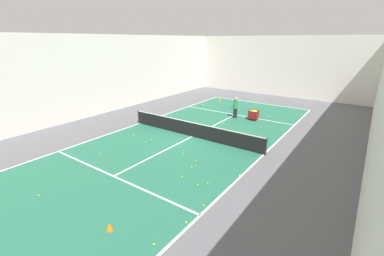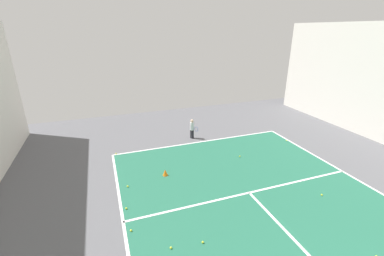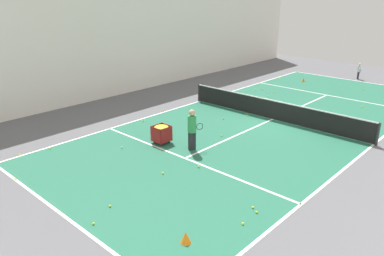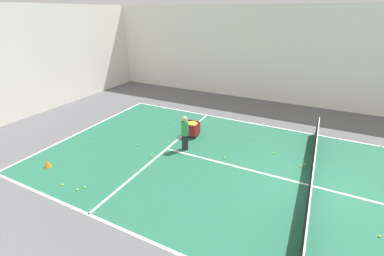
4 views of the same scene
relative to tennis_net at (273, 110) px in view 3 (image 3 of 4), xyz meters
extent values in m
plane|color=#5B5B60|center=(0.00, 0.00, -0.51)|extent=(35.85, 35.85, 0.00)
cube|color=#23664C|center=(0.00, 0.00, -0.51)|extent=(9.57, 22.71, 0.00)
cube|color=white|center=(0.00, -11.35, -0.50)|extent=(9.57, 0.10, 0.00)
cube|color=white|center=(0.00, 11.35, -0.50)|extent=(9.57, 0.10, 0.00)
cube|color=white|center=(-4.79, 0.00, -0.50)|extent=(0.10, 22.71, 0.00)
cube|color=white|center=(4.79, 0.00, -0.50)|extent=(0.10, 22.71, 0.00)
cube|color=white|center=(0.00, -6.24, -0.50)|extent=(9.57, 0.10, 0.00)
cube|color=white|center=(0.00, 6.24, -0.50)|extent=(9.57, 0.10, 0.00)
cube|color=white|center=(0.00, 0.00, -0.50)|extent=(0.10, 12.49, 0.00)
cube|color=silver|center=(9.43, 0.00, 2.67)|extent=(0.15, 32.15, 6.35)
cylinder|color=#2D2D33|center=(-4.89, 0.00, -0.02)|extent=(0.10, 0.10, 0.98)
cylinder|color=#2D2D33|center=(4.89, 0.00, -0.02)|extent=(0.10, 0.10, 0.98)
cube|color=black|center=(0.00, 0.00, -0.03)|extent=(9.67, 0.03, 0.91)
cube|color=white|center=(0.00, 0.00, 0.45)|extent=(9.67, 0.04, 0.05)
cube|color=black|center=(0.29, -12.03, -0.25)|extent=(0.18, 0.21, 0.52)
cylinder|color=silver|center=(0.29, -12.03, 0.24)|extent=(0.31, 0.31, 0.46)
sphere|color=beige|center=(0.29, -12.03, 0.56)|extent=(0.17, 0.17, 0.17)
torus|color=#2D478C|center=(0.12, -11.78, 0.13)|extent=(0.14, 0.27, 0.28)
cube|color=black|center=(0.37, 5.45, -0.13)|extent=(0.26, 0.31, 0.75)
cylinder|color=#2D8C4C|center=(0.37, 5.45, 0.58)|extent=(0.45, 0.45, 0.67)
sphere|color=tan|center=(0.37, 5.45, 1.04)|extent=(0.25, 0.25, 0.25)
torus|color=black|center=(0.26, 5.12, 0.41)|extent=(0.15, 0.27, 0.28)
cube|color=maroon|center=(1.78, 5.79, -0.40)|extent=(0.63, 0.65, 0.02)
cube|color=maroon|center=(1.78, 5.47, -0.08)|extent=(0.63, 0.02, 0.63)
cube|color=maroon|center=(1.78, 6.10, -0.08)|extent=(0.63, 0.02, 0.63)
cube|color=maroon|center=(1.47, 5.79, -0.08)|extent=(0.02, 0.65, 0.63)
cube|color=maroon|center=(2.08, 5.79, -0.08)|extent=(0.02, 0.65, 0.63)
ellipsoid|color=yellow|center=(1.78, 5.79, 0.18)|extent=(0.59, 0.61, 0.16)
cylinder|color=black|center=(1.56, 5.56, -0.45)|extent=(0.05, 0.05, 0.11)
cylinder|color=black|center=(2.00, 5.56, -0.45)|extent=(0.05, 0.05, 0.11)
cylinder|color=black|center=(1.56, 6.02, -0.45)|extent=(0.05, 0.05, 0.11)
cylinder|color=black|center=(2.00, 6.02, -0.45)|extent=(0.05, 0.05, 0.11)
cone|color=orange|center=(-3.52, 9.88, -0.35)|extent=(0.28, 0.28, 0.32)
cone|color=orange|center=(2.76, -8.59, -0.36)|extent=(0.23, 0.23, 0.28)
sphere|color=yellow|center=(4.62, -11.40, -0.47)|extent=(0.07, 0.07, 0.07)
sphere|color=yellow|center=(-3.21, -2.06, -0.47)|extent=(0.07, 0.07, 0.07)
sphere|color=yellow|center=(-4.12, 8.27, -0.47)|extent=(0.07, 0.07, 0.07)
sphere|color=yellow|center=(-1.15, -9.01, -0.47)|extent=(0.07, 0.07, 0.07)
sphere|color=yellow|center=(2.99, 11.35, -0.47)|extent=(0.07, 0.07, 0.07)
sphere|color=yellow|center=(2.21, -2.78, -0.47)|extent=(0.07, 0.07, 0.07)
sphere|color=yellow|center=(-1.71, -1.99, -0.47)|extent=(0.07, 0.07, 0.07)
sphere|color=yellow|center=(1.18, 0.43, -0.47)|extent=(0.07, 0.07, 0.07)
sphere|color=yellow|center=(0.41, 3.50, -0.47)|extent=(0.07, 0.07, 0.07)
sphere|color=yellow|center=(-1.71, -2.41, -0.47)|extent=(0.07, 0.07, 0.07)
sphere|color=yellow|center=(4.86, 10.38, -0.47)|extent=(0.07, 0.07, 0.07)
sphere|color=yellow|center=(2.94, 4.39, -0.47)|extent=(0.07, 0.07, 0.07)
sphere|color=yellow|center=(-4.08, 7.54, -0.47)|extent=(0.07, 0.07, 0.07)
sphere|color=yellow|center=(2.46, -3.49, -0.47)|extent=(0.07, 0.07, 0.07)
sphere|color=yellow|center=(2.70, 2.89, -0.47)|extent=(0.07, 0.07, 0.07)
sphere|color=yellow|center=(4.61, -6.87, -0.47)|extent=(0.07, 0.07, 0.07)
sphere|color=yellow|center=(1.79, 1.62, -0.47)|extent=(0.07, 0.07, 0.07)
sphere|color=yellow|center=(-0.34, 7.69, -0.47)|extent=(0.07, 0.07, 0.07)
sphere|color=yellow|center=(2.54, 7.28, -0.47)|extent=(0.07, 0.07, 0.07)
sphere|color=yellow|center=(-2.51, -5.14, -0.47)|extent=(0.07, 0.07, 0.07)
sphere|color=yellow|center=(1.18, -2.52, -0.47)|extent=(0.07, 0.07, 0.07)
sphere|color=yellow|center=(-0.91, 6.48, -0.47)|extent=(0.07, 0.07, 0.07)
sphere|color=yellow|center=(2.65, -4.53, -0.47)|extent=(0.07, 0.07, 0.07)
sphere|color=yellow|center=(4.43, 4.56, -0.47)|extent=(0.07, 0.07, 0.07)
sphere|color=yellow|center=(-1.14, 11.02, -0.47)|extent=(0.07, 0.07, 0.07)
sphere|color=yellow|center=(4.41, -8.24, -0.47)|extent=(0.07, 0.07, 0.07)
sphere|color=yellow|center=(-3.86, 7.40, -0.47)|extent=(0.07, 0.07, 0.07)
sphere|color=yellow|center=(2.28, 5.78, -0.47)|extent=(0.07, 0.07, 0.07)
sphere|color=yellow|center=(3.87, -4.28, -0.47)|extent=(0.07, 0.07, 0.07)
sphere|color=yellow|center=(-0.74, 10.19, -0.47)|extent=(0.07, 0.07, 0.07)
sphere|color=yellow|center=(4.71, -2.86, -0.47)|extent=(0.07, 0.07, 0.07)
sphere|color=yellow|center=(3.60, -4.65, -0.47)|extent=(0.07, 0.07, 0.07)
sphere|color=yellow|center=(4.60, -5.73, -0.47)|extent=(0.07, 0.07, 0.07)
sphere|color=yellow|center=(4.58, 9.29, -0.47)|extent=(0.07, 0.07, 0.07)
sphere|color=yellow|center=(1.40, 0.27, -0.47)|extent=(0.07, 0.07, 0.07)
sphere|color=yellow|center=(4.92, 2.78, -0.47)|extent=(0.07, 0.07, 0.07)
camera|label=1|loc=(8.96, -12.65, 5.45)|focal=24.00mm
camera|label=2|loc=(4.94, 0.89, 5.45)|focal=24.00mm
camera|label=3|loc=(-8.96, 15.52, 5.45)|focal=35.00mm
camera|label=4|loc=(-8.96, 0.45, 5.45)|focal=24.00mm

